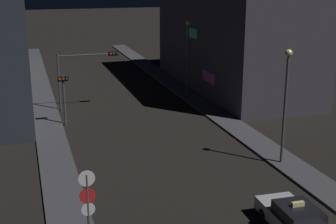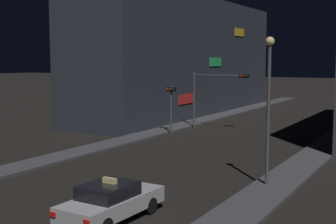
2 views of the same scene
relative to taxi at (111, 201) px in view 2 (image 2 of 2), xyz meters
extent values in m
cube|color=#424247|center=(-9.29, 24.71, -0.66)|extent=(2.05, 66.28, 0.15)
cube|color=#282D38|center=(-13.95, 32.52, 5.40)|extent=(7.27, 33.92, 12.28)
cube|color=red|center=(-10.28, 25.74, 1.48)|extent=(0.08, 2.80, 0.90)
cube|color=#26CC66|center=(-10.28, 32.52, 4.91)|extent=(0.08, 2.80, 0.90)
cube|color=yellow|center=(-10.28, 39.31, 8.35)|extent=(0.08, 2.80, 0.90)
cube|color=#B7B7BC|center=(0.00, 0.05, -0.12)|extent=(1.98, 4.47, 0.60)
cube|color=black|center=(-0.01, -0.15, 0.43)|extent=(1.66, 2.04, 0.50)
cube|color=red|center=(-0.84, -2.14, -0.02)|extent=(0.24, 0.07, 0.16)
cube|color=red|center=(0.66, -2.20, -0.02)|extent=(0.24, 0.07, 0.16)
cylinder|color=black|center=(-0.74, 1.44, -0.42)|extent=(0.25, 0.65, 0.64)
cylinder|color=black|center=(0.86, 1.38, -0.42)|extent=(0.25, 0.65, 0.64)
cylinder|color=black|center=(-0.85, -1.28, -0.42)|extent=(0.25, 0.65, 0.64)
cube|color=#F4E08C|center=(0.00, -0.05, 0.78)|extent=(0.57, 0.20, 0.20)
cylinder|color=#47474C|center=(-8.02, 22.91, 1.68)|extent=(0.16, 0.16, 4.83)
cylinder|color=#47474C|center=(-5.74, 22.91, 3.85)|extent=(4.56, 0.10, 0.10)
cube|color=black|center=(-3.46, 22.91, 3.85)|extent=(0.80, 0.28, 0.32)
sphere|color=red|center=(-3.71, 22.73, 3.85)|extent=(0.20, 0.20, 0.20)
sphere|color=#3F2D0C|center=(-3.46, 22.73, 3.85)|extent=(0.20, 0.20, 0.20)
sphere|color=#0C3319|center=(-3.21, 22.73, 3.85)|extent=(0.20, 0.20, 0.20)
cylinder|color=#47474C|center=(-8.02, 18.83, 1.17)|extent=(0.16, 0.16, 3.82)
cube|color=black|center=(-8.02, 18.83, 2.83)|extent=(0.80, 0.28, 0.32)
sphere|color=red|center=(-8.27, 18.65, 2.83)|extent=(0.20, 0.20, 0.20)
sphere|color=#3F2D0C|center=(-8.02, 18.65, 2.83)|extent=(0.20, 0.20, 0.20)
sphere|color=#0C3319|center=(-7.77, 18.65, 2.83)|extent=(0.20, 0.20, 0.20)
cylinder|color=#47474C|center=(3.55, 7.27, 2.59)|extent=(0.16, 0.16, 6.36)
sphere|color=#F4D88C|center=(3.55, 7.27, 5.98)|extent=(0.42, 0.42, 0.42)
camera|label=1|loc=(-10.71, -15.81, 10.22)|focal=50.50mm
camera|label=2|loc=(10.15, -13.61, 5.16)|focal=50.50mm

